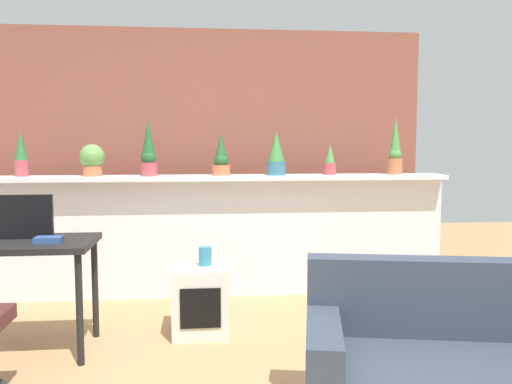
{
  "coord_description": "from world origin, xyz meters",
  "views": [
    {
      "loc": [
        -0.15,
        -2.86,
        1.39
      ],
      "look_at": [
        0.26,
        1.09,
        1.02
      ],
      "focal_mm": 37.9,
      "sensor_mm": 36.0,
      "label": 1
    }
  ],
  "objects_px": {
    "potted_plant_1": "(92,159)",
    "side_cube_shelf": "(200,300)",
    "potted_plant_5": "(330,161)",
    "vase_on_shelf": "(205,256)",
    "potted_plant_6": "(395,150)",
    "book_on_desk": "(49,239)",
    "potted_plant_4": "(276,154)",
    "potted_plant_0": "(21,154)",
    "potted_plant_3": "(221,158)",
    "potted_plant_2": "(149,151)",
    "desk": "(8,254)",
    "couch": "(473,379)",
    "tv_monitor": "(14,217)"
  },
  "relations": [
    {
      "from": "side_cube_shelf",
      "to": "book_on_desk",
      "type": "bearing_deg",
      "value": -162.72
    },
    {
      "from": "potted_plant_5",
      "to": "side_cube_shelf",
      "type": "distance_m",
      "value": 1.82
    },
    {
      "from": "potted_plant_1",
      "to": "book_on_desk",
      "type": "xyz_separation_m",
      "value": [
        -0.04,
        -1.28,
        -0.47
      ]
    },
    {
      "from": "side_cube_shelf",
      "to": "couch",
      "type": "relative_size",
      "value": 0.3
    },
    {
      "from": "potted_plant_6",
      "to": "vase_on_shelf",
      "type": "relative_size",
      "value": 3.92
    },
    {
      "from": "potted_plant_0",
      "to": "couch",
      "type": "relative_size",
      "value": 0.23
    },
    {
      "from": "potted_plant_3",
      "to": "book_on_desk",
      "type": "bearing_deg",
      "value": -132.31
    },
    {
      "from": "potted_plant_6",
      "to": "desk",
      "type": "distance_m",
      "value": 3.34
    },
    {
      "from": "potted_plant_6",
      "to": "vase_on_shelf",
      "type": "distance_m",
      "value": 2.14
    },
    {
      "from": "potted_plant_5",
      "to": "vase_on_shelf",
      "type": "xyz_separation_m",
      "value": [
        -1.15,
        -0.96,
        -0.65
      ]
    },
    {
      "from": "potted_plant_0",
      "to": "side_cube_shelf",
      "type": "relative_size",
      "value": 0.78
    },
    {
      "from": "potted_plant_2",
      "to": "potted_plant_5",
      "type": "height_order",
      "value": "potted_plant_2"
    },
    {
      "from": "tv_monitor",
      "to": "vase_on_shelf",
      "type": "bearing_deg",
      "value": 7.93
    },
    {
      "from": "potted_plant_3",
      "to": "side_cube_shelf",
      "type": "bearing_deg",
      "value": -101.18
    },
    {
      "from": "book_on_desk",
      "to": "side_cube_shelf",
      "type": "bearing_deg",
      "value": 17.28
    },
    {
      "from": "potted_plant_0",
      "to": "potted_plant_3",
      "type": "height_order",
      "value": "potted_plant_0"
    },
    {
      "from": "potted_plant_0",
      "to": "potted_plant_1",
      "type": "distance_m",
      "value": 0.61
    },
    {
      "from": "potted_plant_2",
      "to": "book_on_desk",
      "type": "bearing_deg",
      "value": -113.1
    },
    {
      "from": "potted_plant_2",
      "to": "potted_plant_3",
      "type": "xyz_separation_m",
      "value": [
        0.63,
        0.04,
        -0.06
      ]
    },
    {
      "from": "potted_plant_6",
      "to": "potted_plant_4",
      "type": "bearing_deg",
      "value": -179.16
    },
    {
      "from": "potted_plant_6",
      "to": "tv_monitor",
      "type": "relative_size",
      "value": 1.06
    },
    {
      "from": "potted_plant_5",
      "to": "side_cube_shelf",
      "type": "relative_size",
      "value": 0.57
    },
    {
      "from": "book_on_desk",
      "to": "potted_plant_1",
      "type": "bearing_deg",
      "value": 88.18
    },
    {
      "from": "potted_plant_4",
      "to": "book_on_desk",
      "type": "bearing_deg",
      "value": -142.62
    },
    {
      "from": "potted_plant_0",
      "to": "couch",
      "type": "xyz_separation_m",
      "value": [
        2.8,
        -2.52,
        -1.0
      ]
    },
    {
      "from": "potted_plant_0",
      "to": "potted_plant_2",
      "type": "height_order",
      "value": "potted_plant_2"
    },
    {
      "from": "potted_plant_5",
      "to": "tv_monitor",
      "type": "height_order",
      "value": "potted_plant_5"
    },
    {
      "from": "desk",
      "to": "vase_on_shelf",
      "type": "relative_size",
      "value": 8.12
    },
    {
      "from": "tv_monitor",
      "to": "potted_plant_3",
      "type": "bearing_deg",
      "value": 38.45
    },
    {
      "from": "potted_plant_2",
      "to": "potted_plant_5",
      "type": "bearing_deg",
      "value": 1.76
    },
    {
      "from": "potted_plant_1",
      "to": "potted_plant_6",
      "type": "distance_m",
      "value": 2.72
    },
    {
      "from": "potted_plant_0",
      "to": "potted_plant_5",
      "type": "bearing_deg",
      "value": -0.34
    },
    {
      "from": "potted_plant_5",
      "to": "potted_plant_4",
      "type": "bearing_deg",
      "value": -177.16
    },
    {
      "from": "potted_plant_3",
      "to": "potted_plant_6",
      "type": "relative_size",
      "value": 0.7
    },
    {
      "from": "potted_plant_4",
      "to": "potted_plant_5",
      "type": "distance_m",
      "value": 0.5
    },
    {
      "from": "potted_plant_0",
      "to": "potted_plant_6",
      "type": "height_order",
      "value": "potted_plant_6"
    },
    {
      "from": "potted_plant_3",
      "to": "couch",
      "type": "height_order",
      "value": "potted_plant_3"
    },
    {
      "from": "potted_plant_6",
      "to": "vase_on_shelf",
      "type": "bearing_deg",
      "value": -151.47
    },
    {
      "from": "desk",
      "to": "couch",
      "type": "height_order",
      "value": "couch"
    },
    {
      "from": "vase_on_shelf",
      "to": "book_on_desk",
      "type": "height_order",
      "value": "book_on_desk"
    },
    {
      "from": "potted_plant_4",
      "to": "potted_plant_0",
      "type": "bearing_deg",
      "value": 178.95
    },
    {
      "from": "vase_on_shelf",
      "to": "couch",
      "type": "height_order",
      "value": "couch"
    },
    {
      "from": "potted_plant_1",
      "to": "potted_plant_2",
      "type": "relative_size",
      "value": 0.57
    },
    {
      "from": "tv_monitor",
      "to": "book_on_desk",
      "type": "height_order",
      "value": "tv_monitor"
    },
    {
      "from": "vase_on_shelf",
      "to": "couch",
      "type": "xyz_separation_m",
      "value": [
        1.24,
        -1.54,
        -0.28
      ]
    },
    {
      "from": "potted_plant_1",
      "to": "side_cube_shelf",
      "type": "xyz_separation_m",
      "value": [
        0.93,
        -0.98,
        -0.99
      ]
    },
    {
      "from": "desk",
      "to": "side_cube_shelf",
      "type": "relative_size",
      "value": 2.2
    },
    {
      "from": "book_on_desk",
      "to": "potted_plant_4",
      "type": "bearing_deg",
      "value": 37.38
    },
    {
      "from": "potted_plant_4",
      "to": "side_cube_shelf",
      "type": "distance_m",
      "value": 1.57
    },
    {
      "from": "potted_plant_1",
      "to": "potted_plant_4",
      "type": "distance_m",
      "value": 1.62
    }
  ]
}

